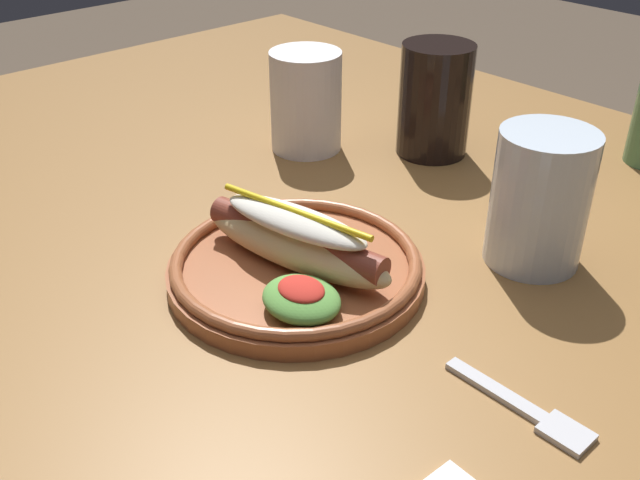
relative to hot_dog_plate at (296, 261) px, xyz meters
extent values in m
cube|color=olive|center=(-0.05, 0.12, -0.04)|extent=(1.44, 1.01, 0.04)
cylinder|color=olive|center=(-0.68, 0.53, -0.41)|extent=(0.06, 0.06, 0.70)
cylinder|color=#9E5633|center=(0.00, 0.00, -0.01)|extent=(0.24, 0.24, 0.02)
torus|color=#9E5633|center=(0.00, 0.00, 0.00)|extent=(0.23, 0.23, 0.01)
ellipsoid|color=#E0C184|center=(0.00, 0.00, 0.01)|extent=(0.21, 0.09, 0.04)
cylinder|color=brown|center=(0.00, 0.00, 0.02)|extent=(0.19, 0.06, 0.03)
ellipsoid|color=silver|center=(0.00, 0.00, 0.04)|extent=(0.16, 0.07, 0.02)
cylinder|color=yellow|center=(0.00, 0.00, 0.05)|extent=(0.16, 0.04, 0.01)
ellipsoid|color=#5B9942|center=(0.05, -0.04, 0.01)|extent=(0.07, 0.06, 0.02)
ellipsoid|color=red|center=(0.05, -0.04, 0.02)|extent=(0.04, 0.04, 0.01)
cube|color=silver|center=(0.21, 0.01, -0.02)|extent=(0.09, 0.01, 0.00)
cube|color=silver|center=(0.27, 0.01, -0.02)|extent=(0.04, 0.03, 0.00)
cylinder|color=black|center=(-0.11, 0.32, 0.05)|extent=(0.09, 0.09, 0.14)
cylinder|color=silver|center=(0.12, 0.19, 0.04)|extent=(0.09, 0.09, 0.13)
cylinder|color=white|center=(-0.22, 0.21, 0.04)|extent=(0.09, 0.09, 0.12)
camera|label=1|loc=(0.43, -0.36, 0.36)|focal=40.82mm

